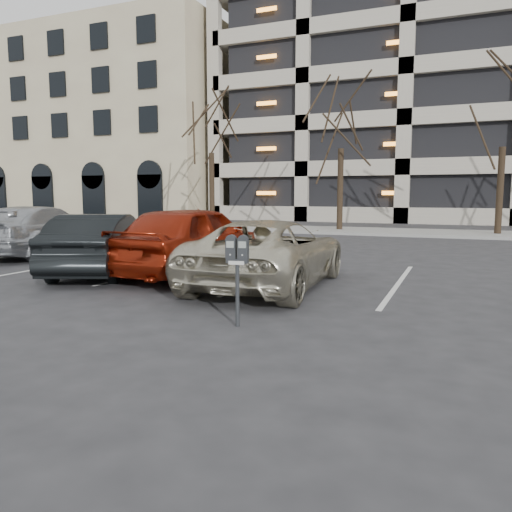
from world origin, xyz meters
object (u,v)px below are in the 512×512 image
object	(u,v)px
tree_b	(342,96)
tree_c	(506,91)
tree_a	(211,106)
suv_silver	(269,253)
parking_meter	(237,258)
car_dark	(101,244)
car_red	(194,239)
car_silver	(40,231)

from	to	relation	value
tree_b	tree_c	size ratio (longest dim) A/B	1.04
tree_a	suv_silver	bearing A→B (deg)	-58.79
tree_a	tree_c	distance (m)	14.00
tree_a	suv_silver	world-z (taller)	tree_a
parking_meter	suv_silver	distance (m)	3.14
suv_silver	parking_meter	bearing A→B (deg)	100.89
tree_b	car_dark	bearing A→B (deg)	-97.93
tree_c	car_red	distance (m)	16.74
tree_a	car_red	distance (m)	16.75
suv_silver	car_dark	world-z (taller)	car_dark
tree_c	suv_silver	xyz separation A→B (m)	(-4.97, -14.91, -5.50)
tree_b	car_silver	xyz separation A→B (m)	(-6.17, -12.77, -5.69)
tree_a	car_red	bearing A→B (deg)	-64.05
car_red	tree_a	bearing A→B (deg)	-61.50
tree_b	car_dark	xyz separation A→B (m)	(-2.08, -14.96, -5.74)
car_dark	car_red	bearing A→B (deg)	178.61
tree_a	car_dark	bearing A→B (deg)	-71.80
tree_c	suv_silver	size ratio (longest dim) A/B	1.75
parking_meter	suv_silver	bearing A→B (deg)	92.97
car_dark	car_silver	bearing A→B (deg)	-50.95
tree_b	car_red	xyz separation A→B (m)	(-0.10, -14.18, -5.63)
tree_c	car_red	bearing A→B (deg)	-116.60
car_silver	tree_b	bearing A→B (deg)	-127.60
car_red	car_silver	bearing A→B (deg)	-10.51
tree_a	car_silver	world-z (taller)	tree_a
parking_meter	car_dark	distance (m)	5.68
tree_a	car_red	world-z (taller)	tree_a
car_red	parking_meter	bearing A→B (deg)	129.35
car_red	car_dark	world-z (taller)	car_red
car_dark	tree_a	bearing A→B (deg)	-94.61
car_dark	suv_silver	bearing A→B (deg)	157.78
parking_meter	car_red	world-z (taller)	car_red
parking_meter	car_red	bearing A→B (deg)	116.94
suv_silver	tree_a	bearing A→B (deg)	-60.74
car_red	car_dark	bearing A→B (deg)	23.98
suv_silver	car_dark	distance (m)	4.12
tree_c	parking_meter	bearing A→B (deg)	-103.38
suv_silver	car_dark	bearing A→B (deg)	-1.35
tree_b	suv_silver	size ratio (longest dim) A/B	1.83
parking_meter	car_silver	world-z (taller)	car_silver
suv_silver	car_dark	size ratio (longest dim) A/B	1.16
suv_silver	car_red	world-z (taller)	car_red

